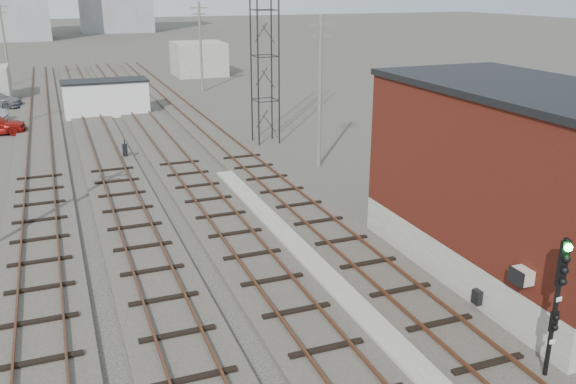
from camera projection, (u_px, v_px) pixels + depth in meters
ground at (137, 92)px, 63.49m from camera, size 320.00×320.00×0.00m
track_right at (211, 132)px, 45.77m from camera, size 3.20×90.00×0.39m
track_mid_right at (157, 136)px, 44.40m from camera, size 3.20×90.00×0.39m
track_mid_left at (100, 141)px, 43.03m from camera, size 3.20×90.00×0.39m
track_left at (40, 146)px, 41.66m from camera, size 3.20×90.00×0.39m
platform_curb at (324, 276)px, 23.01m from camera, size 0.90×28.00×0.26m
brick_building at (520, 183)px, 22.51m from camera, size 6.54×12.20×7.22m
lattice_tower at (265, 33)px, 40.89m from camera, size 1.60×1.60×15.00m
utility_pole_left_c at (4, 41)px, 66.49m from camera, size 1.80×0.24×9.00m
utility_pole_right_a at (320, 88)px, 35.92m from camera, size 1.80×0.24×9.00m
utility_pole_right_b at (201, 45)px, 62.41m from camera, size 1.80×0.24×9.00m
shed_right at (199, 59)px, 74.75m from camera, size 6.00×6.00×4.00m
signal_mast at (558, 299)px, 16.28m from camera, size 0.40×0.42×4.34m
switch_stand at (125, 151)px, 38.81m from camera, size 0.29×0.29×1.17m
site_trailer at (106, 97)px, 51.76m from camera, size 7.11×3.11×2.99m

